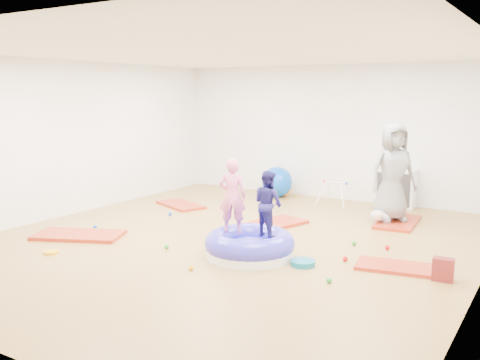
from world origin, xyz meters
The scene contains 19 objects.
room centered at (0.00, 0.00, 1.40)m, with size 7.01×8.01×2.81m.
gym_mat_front_left centered at (-2.15, -1.02, 0.03)m, with size 1.34×0.67×0.06m, color #D04029.
gym_mat_mid_left centered at (-2.22, 1.65, 0.02)m, with size 1.10×0.55×0.05m, color #D04029.
gym_mat_center_back centered at (0.07, 1.15, 0.03)m, with size 1.28×0.64×0.05m, color #D04029.
gym_mat_right centered at (2.54, 0.06, 0.02)m, with size 1.06×0.53×0.04m, color #D04029.
gym_mat_rear_right centered at (1.86, 2.46, 0.03)m, with size 1.23×0.61×0.05m, color #D04029.
inflatable_cushion centered at (0.65, -0.50, 0.15)m, with size 1.24×1.24×0.39m.
child_pink centered at (0.38, -0.52, 0.88)m, with size 0.38×0.25×1.04m, color pink.
child_navy centered at (0.88, -0.42, 0.81)m, with size 0.44×0.34×0.90m, color navy.
adult_caregiver centered at (1.75, 2.42, 0.89)m, with size 0.82×0.53×1.68m, color slate.
infant centered at (1.62, 2.22, 0.16)m, with size 0.36×0.36×0.21m.
ball_pit_balls centered at (0.40, -0.17, 0.03)m, with size 4.52×2.32×0.07m.
exercise_ball_blue centered at (-1.02, 3.47, 0.33)m, with size 0.66×0.66×0.66m, color blue.
exercise_ball_orange centered at (-0.95, 3.60, 0.20)m, with size 0.39×0.39×0.39m, color orange.
infant_play_gym centered at (0.37, 3.30, 0.32)m, with size 0.63×0.60×0.48m.
cube_shelf centered at (1.44, 3.79, 0.37)m, with size 0.75×0.37×0.75m.
balance_disc centered at (1.44, -0.47, 0.04)m, with size 0.32×0.32×0.07m, color #0D6685.
backpack centered at (3.10, -0.11, 0.14)m, with size 0.24×0.15×0.28m, color red.
yellow_toy centered at (-1.80, -1.83, 0.02)m, with size 0.21×0.21×0.03m, color #EDA501.
Camera 1 is at (4.24, -6.58, 2.22)m, focal length 40.00 mm.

